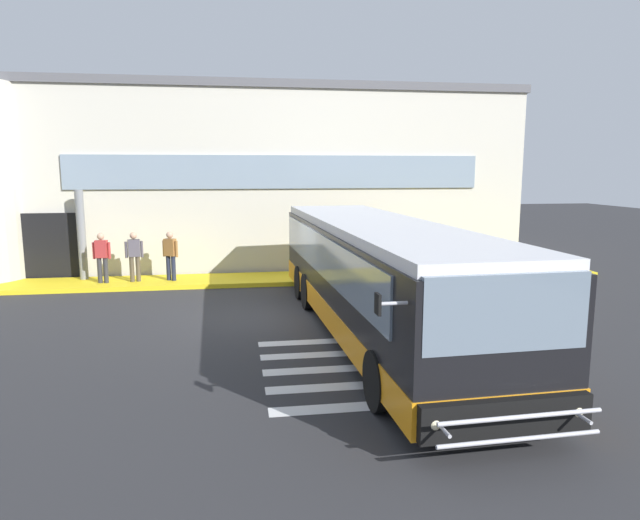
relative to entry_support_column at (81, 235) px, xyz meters
The scene contains 9 objects.
ground_plane 8.13m from the entry_support_column, 42.79° to the right, with size 80.00×90.00×0.02m, color #2B2B2D.
bay_paint_stripes 12.50m from the entry_support_column, 50.79° to the right, with size 4.40×3.96×0.01m.
terminal_building 8.28m from the entry_support_column, 50.37° to the left, with size 22.79×13.80×7.07m.
boarding_curb 6.08m from the entry_support_column, ahead, with size 24.99×2.00×0.15m, color yellow.
entry_support_column is the anchor object (origin of this frame).
bus_main_foreground 11.26m from the entry_support_column, 41.31° to the right, with size 3.03×12.42×2.70m.
passenger_near_column 1.28m from the entry_support_column, 44.77° to the right, with size 0.59×0.25×1.68m.
passenger_by_doorway 2.02m from the entry_support_column, 20.39° to the right, with size 0.58×0.44×1.68m.
passenger_at_curb_edge 3.14m from the entry_support_column, 13.08° to the right, with size 0.53×0.38×1.68m.
Camera 1 is at (-0.67, -14.54, 3.89)m, focal length 31.33 mm.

